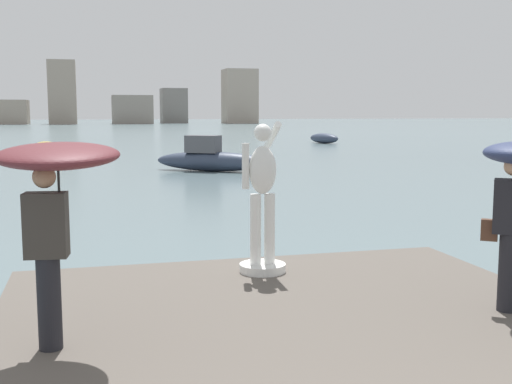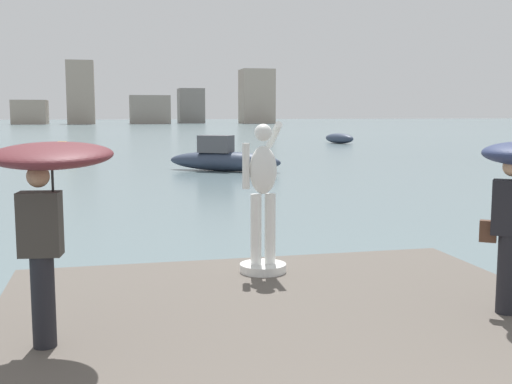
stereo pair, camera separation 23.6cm
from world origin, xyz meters
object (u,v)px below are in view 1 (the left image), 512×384
at_px(statue_white_figure, 262,206).
at_px(boat_mid, 48,147).
at_px(boat_far, 324,138).
at_px(boat_near, 210,159).
at_px(onlooker_left, 55,183).

xyz_separation_m(statue_white_figure, boat_mid, (-4.88, 34.92, -0.96)).
xyz_separation_m(statue_white_figure, boat_far, (16.87, 42.09, -0.90)).
bearing_deg(boat_near, boat_mid, 116.73).
xyz_separation_m(statue_white_figure, onlooker_left, (-2.60, -2.28, 0.64)).
relative_size(statue_white_figure, boat_far, 0.58).
bearing_deg(boat_far, onlooker_left, -113.69).
bearing_deg(boat_near, onlooker_left, -104.20).
xyz_separation_m(statue_white_figure, boat_near, (2.90, 19.46, -0.77)).
xyz_separation_m(boat_near, boat_far, (13.97, 22.62, -0.13)).
relative_size(boat_near, boat_far, 1.41).
bearing_deg(statue_white_figure, onlooker_left, -138.70).
bearing_deg(boat_mid, statue_white_figure, -82.04).
bearing_deg(boat_mid, boat_near, -63.27).
bearing_deg(boat_far, boat_mid, -161.76).
height_order(boat_mid, boat_far, boat_far).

